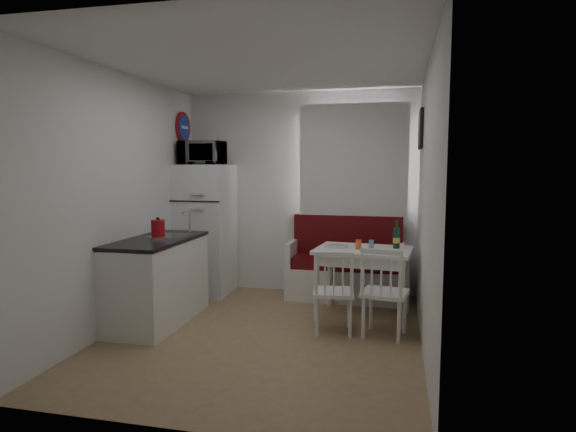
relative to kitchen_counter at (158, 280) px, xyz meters
name	(u,v)px	position (x,y,z in m)	size (l,w,h in m)	color
floor	(263,336)	(1.20, -0.16, -0.46)	(3.00, 3.50, 0.02)	olive
ceiling	(262,63)	(1.20, -0.16, 2.14)	(3.00, 3.50, 0.02)	white
wall_back	(299,193)	(1.20, 1.59, 0.84)	(3.00, 0.02, 2.60)	white
wall_front	(183,226)	(1.20, -1.91, 0.84)	(3.00, 0.02, 2.60)	white
wall_left	(121,201)	(-0.30, -0.16, 0.84)	(0.02, 3.50, 2.60)	white
wall_right	(426,206)	(2.70, -0.16, 0.84)	(0.02, 3.50, 2.60)	white
window	(353,168)	(1.90, 1.56, 1.17)	(1.22, 0.06, 1.47)	white
curtain	(353,164)	(1.90, 1.49, 1.22)	(1.35, 0.02, 1.50)	white
kitchen_counter	(158,280)	(0.00, 0.00, 0.00)	(0.62, 1.32, 1.16)	white
wall_sign	(184,127)	(-0.27, 1.29, 1.69)	(0.40, 0.40, 0.03)	#193096
picture_frame	(420,130)	(2.67, 0.94, 1.59)	(0.04, 0.52, 0.42)	black
bench	(346,272)	(1.84, 1.36, -0.11)	(1.44, 0.55, 1.03)	white
dining_table	(363,256)	(2.10, 0.67, 0.22)	(1.08, 0.81, 0.76)	white
chair_left	(332,283)	(1.85, 0.02, 0.07)	(0.45, 0.43, 0.45)	white
chair_right	(385,283)	(2.35, 0.01, 0.09)	(0.48, 0.47, 0.48)	white
fridge	(205,229)	(0.02, 1.24, 0.38)	(0.67, 0.67, 1.67)	white
microwave	(202,153)	(0.02, 1.19, 1.36)	(0.54, 0.36, 0.30)	white
kettle	(158,229)	(0.05, -0.06, 0.56)	(0.17, 0.17, 0.22)	#AA0D15
wine_bottle	(397,234)	(2.45, 0.77, 0.46)	(0.08, 0.08, 0.30)	#164525
drinking_glass_orange	(359,244)	(2.05, 0.62, 0.36)	(0.06, 0.06, 0.10)	orange
drinking_glass_blue	(371,244)	(2.18, 0.72, 0.35)	(0.05, 0.05, 0.09)	#719EC1
plate	(336,246)	(1.80, 0.69, 0.31)	(0.26, 0.26, 0.02)	white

